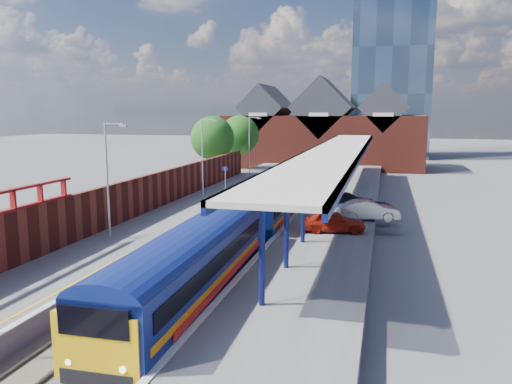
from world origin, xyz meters
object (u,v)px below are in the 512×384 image
at_px(parked_car_silver, 368,210).
at_px(parked_car_dark, 347,199).
at_px(platform_sign, 225,175).
at_px(parked_car_blue, 369,206).
at_px(parked_car_red, 333,221).
at_px(train, 294,183).
at_px(lamp_post_c, 204,152).
at_px(lamp_post_d, 250,142).
at_px(lamp_post_b, 109,173).

bearing_deg(parked_car_silver, parked_car_dark, 7.18).
distance_m(platform_sign, parked_car_blue, 14.87).
bearing_deg(parked_car_red, platform_sign, 31.06).
xyz_separation_m(train, parked_car_silver, (7.01, -9.38, -0.41)).
xyz_separation_m(parked_car_silver, parked_car_blue, (0.00, 2.68, -0.17)).
bearing_deg(train, lamp_post_c, -161.92).
xyz_separation_m(lamp_post_d, parked_car_silver, (14.86, -22.82, -3.28)).
bearing_deg(lamp_post_d, platform_sign, -84.44).
bearing_deg(parked_car_blue, train, 34.66).
bearing_deg(parked_car_blue, lamp_post_b, 116.99).
bearing_deg(parked_car_red, parked_car_silver, -36.12).
height_order(lamp_post_c, parked_car_red, lamp_post_c).
xyz_separation_m(parked_car_silver, parked_car_dark, (-1.86, 4.88, -0.14)).
xyz_separation_m(train, lamp_post_b, (-7.86, -18.56, 2.87)).
bearing_deg(lamp_post_b, parked_car_blue, 38.59).
bearing_deg(parked_car_silver, parked_car_blue, -13.68).
xyz_separation_m(platform_sign, parked_car_red, (11.47, -13.01, -1.00)).
height_order(lamp_post_b, parked_car_blue, lamp_post_b).
bearing_deg(parked_car_blue, platform_sign, 53.94).
distance_m(train, lamp_post_d, 15.83).
distance_m(train, parked_car_blue, 9.71).
relative_size(lamp_post_b, lamp_post_d, 1.00).
bearing_deg(parked_car_red, lamp_post_d, 15.07).
bearing_deg(lamp_post_c, parked_car_blue, -15.56).
relative_size(parked_car_red, parked_car_silver, 0.94).
relative_size(lamp_post_c, platform_sign, 2.80).
bearing_deg(platform_sign, parked_car_red, -48.60).
bearing_deg(parked_car_blue, parked_car_silver, 168.40).
height_order(platform_sign, parked_car_silver, platform_sign).
height_order(lamp_post_c, parked_car_silver, lamp_post_c).
height_order(lamp_post_d, parked_car_dark, lamp_post_d).
bearing_deg(train, parked_car_dark, -41.19).
bearing_deg(train, parked_car_blue, -43.74).
bearing_deg(lamp_post_d, parked_car_blue, -53.57).
relative_size(train, lamp_post_c, 9.42).
relative_size(lamp_post_c, parked_car_silver, 1.63).
bearing_deg(parked_car_blue, lamp_post_d, 24.82).
distance_m(lamp_post_d, parked_car_dark, 22.42).
bearing_deg(lamp_post_b, lamp_post_d, 90.00).
height_order(lamp_post_b, platform_sign, lamp_post_b).
bearing_deg(lamp_post_d, parked_car_silver, -56.92).
height_order(lamp_post_c, platform_sign, lamp_post_c).
xyz_separation_m(lamp_post_c, parked_car_blue, (14.86, -4.14, -3.45)).
relative_size(lamp_post_b, parked_car_red, 1.73).
height_order(lamp_post_d, platform_sign, lamp_post_d).
bearing_deg(parked_car_blue, parked_car_dark, 28.60).
xyz_separation_m(train, platform_sign, (-6.49, -0.56, 0.57)).
relative_size(platform_sign, parked_car_blue, 0.64).
xyz_separation_m(train, parked_car_red, (4.98, -13.58, -0.43)).
bearing_deg(parked_car_red, train, 9.80).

